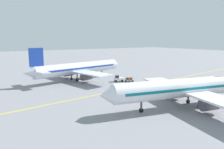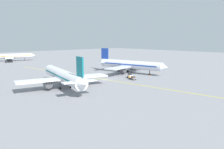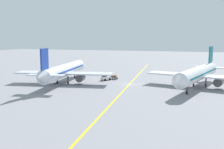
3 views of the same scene
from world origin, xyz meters
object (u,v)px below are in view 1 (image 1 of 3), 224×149
at_px(airplane_adjacent_stand, 78,68).
at_px(baggage_cart_trailing, 129,79).
at_px(airplane_at_gate, 188,88).
at_px(baggage_tug_white, 118,79).
at_px(ground_crew_worker, 129,80).
at_px(traffic_cone_near_nose, 91,73).
at_px(traffic_cone_mid_apron, 104,76).

xyz_separation_m(airplane_adjacent_stand, baggage_cart_trailing, (-10.80, -12.05, -2.95)).
relative_size(airplane_at_gate, baggage_tug_white, 10.52).
xyz_separation_m(baggage_cart_trailing, ground_crew_worker, (-1.15, 0.84, 0.15)).
relative_size(airplane_adjacent_stand, baggage_tug_white, 10.55).
height_order(airplane_adjacent_stand, baggage_tug_white, airplane_adjacent_stand).
xyz_separation_m(airplane_adjacent_stand, ground_crew_worker, (-11.95, -11.21, -2.80)).
relative_size(airplane_at_gate, ground_crew_worker, 21.00).
height_order(traffic_cone_near_nose, traffic_cone_mid_apron, same).
relative_size(airplane_at_gate, traffic_cone_mid_apron, 64.13).
bearing_deg(airplane_adjacent_stand, baggage_tug_white, -135.18).
bearing_deg(traffic_cone_mid_apron, airplane_adjacent_stand, 96.93).
relative_size(airplane_at_gate, baggage_cart_trailing, 11.95).
relative_size(airplane_at_gate, airplane_adjacent_stand, 1.00).
height_order(airplane_adjacent_stand, ground_crew_worker, airplane_adjacent_stand).
bearing_deg(ground_crew_worker, baggage_tug_white, 36.83).
xyz_separation_m(baggage_tug_white, ground_crew_worker, (-2.74, -2.05, 0.01)).
relative_size(baggage_cart_trailing, traffic_cone_near_nose, 5.37).
bearing_deg(baggage_cart_trailing, traffic_cone_mid_apron, 7.54).
distance_m(ground_crew_worker, traffic_cone_mid_apron, 13.26).
relative_size(ground_crew_worker, traffic_cone_near_nose, 3.05).
xyz_separation_m(airplane_adjacent_stand, traffic_cone_mid_apron, (1.27, -10.45, -3.43)).
bearing_deg(traffic_cone_mid_apron, traffic_cone_near_nose, 8.03).
height_order(airplane_adjacent_stand, traffic_cone_mid_apron, airplane_adjacent_stand).
distance_m(airplane_at_gate, baggage_tug_white, 27.78).
bearing_deg(baggage_tug_white, airplane_at_gate, 174.43).
xyz_separation_m(airplane_adjacent_stand, baggage_tug_white, (-9.22, -9.16, -2.81)).
height_order(airplane_at_gate, baggage_cart_trailing, airplane_at_gate).
xyz_separation_m(airplane_at_gate, baggage_cart_trailing, (25.92, -5.58, -2.95)).
distance_m(airplane_adjacent_stand, traffic_cone_mid_apron, 11.08).
bearing_deg(baggage_cart_trailing, baggage_tug_white, 61.26).
height_order(airplane_at_gate, ground_crew_worker, airplane_at_gate).
xyz_separation_m(ground_crew_worker, traffic_cone_mid_apron, (13.23, 0.76, -0.63)).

